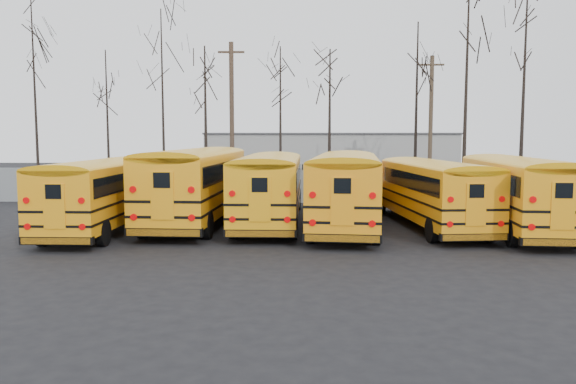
{
  "coord_description": "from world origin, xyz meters",
  "views": [
    {
      "loc": [
        -0.17,
        -20.16,
        3.82
      ],
      "look_at": [
        -0.89,
        2.16,
        1.6
      ],
      "focal_mm": 35.0,
      "sensor_mm": 36.0,
      "label": 1
    }
  ],
  "objects_px": {
    "utility_pole_left": "(232,115)",
    "bus_b": "(198,179)",
    "bus_c": "(270,183)",
    "bus_a": "(106,188)",
    "bus_d": "(346,183)",
    "bus_f": "(516,187)",
    "bus_e": "(432,188)",
    "utility_pole_right": "(431,122)"
  },
  "relations": [
    {
      "from": "bus_a",
      "to": "utility_pole_right",
      "type": "xyz_separation_m",
      "value": [
        16.97,
        18.01,
        3.13
      ]
    },
    {
      "from": "bus_f",
      "to": "bus_b",
      "type": "bearing_deg",
      "value": 176.47
    },
    {
      "from": "bus_a",
      "to": "bus_b",
      "type": "distance_m",
      "value": 3.93
    },
    {
      "from": "bus_e",
      "to": "utility_pole_right",
      "type": "bearing_deg",
      "value": 72.25
    },
    {
      "from": "bus_b",
      "to": "utility_pole_left",
      "type": "height_order",
      "value": "utility_pole_left"
    },
    {
      "from": "bus_d",
      "to": "utility_pole_right",
      "type": "height_order",
      "value": "utility_pole_right"
    },
    {
      "from": "bus_a",
      "to": "bus_e",
      "type": "bearing_deg",
      "value": 4.44
    },
    {
      "from": "bus_b",
      "to": "bus_e",
      "type": "distance_m",
      "value": 10.06
    },
    {
      "from": "bus_d",
      "to": "bus_e",
      "type": "height_order",
      "value": "bus_d"
    },
    {
      "from": "utility_pole_left",
      "to": "bus_b",
      "type": "bearing_deg",
      "value": -90.63
    },
    {
      "from": "bus_c",
      "to": "utility_pole_left",
      "type": "relative_size",
      "value": 1.08
    },
    {
      "from": "bus_a",
      "to": "bus_d",
      "type": "height_order",
      "value": "bus_d"
    },
    {
      "from": "bus_a",
      "to": "bus_c",
      "type": "xyz_separation_m",
      "value": [
        6.56,
        1.72,
        0.09
      ]
    },
    {
      "from": "bus_d",
      "to": "bus_c",
      "type": "bearing_deg",
      "value": 171.64
    },
    {
      "from": "bus_b",
      "to": "bus_c",
      "type": "bearing_deg",
      "value": -2.48
    },
    {
      "from": "bus_a",
      "to": "bus_c",
      "type": "relative_size",
      "value": 0.95
    },
    {
      "from": "bus_c",
      "to": "bus_d",
      "type": "height_order",
      "value": "bus_d"
    },
    {
      "from": "bus_d",
      "to": "utility_pole_left",
      "type": "height_order",
      "value": "utility_pole_left"
    },
    {
      "from": "bus_c",
      "to": "bus_e",
      "type": "relative_size",
      "value": 1.06
    },
    {
      "from": "bus_b",
      "to": "utility_pole_right",
      "type": "relative_size",
      "value": 1.27
    },
    {
      "from": "utility_pole_right",
      "to": "bus_d",
      "type": "bearing_deg",
      "value": -110.76
    },
    {
      "from": "utility_pole_left",
      "to": "utility_pole_right",
      "type": "distance_m",
      "value": 14.08
    },
    {
      "from": "bus_c",
      "to": "utility_pole_left",
      "type": "height_order",
      "value": "utility_pole_left"
    },
    {
      "from": "bus_d",
      "to": "utility_pole_left",
      "type": "xyz_separation_m",
      "value": [
        -6.85,
        15.87,
        3.41
      ]
    },
    {
      "from": "bus_b",
      "to": "bus_e",
      "type": "height_order",
      "value": "bus_b"
    },
    {
      "from": "bus_a",
      "to": "bus_b",
      "type": "height_order",
      "value": "bus_b"
    },
    {
      "from": "bus_c",
      "to": "bus_f",
      "type": "bearing_deg",
      "value": -7.65
    },
    {
      "from": "bus_d",
      "to": "bus_a",
      "type": "bearing_deg",
      "value": -169.25
    },
    {
      "from": "bus_d",
      "to": "bus_e",
      "type": "relative_size",
      "value": 1.11
    },
    {
      "from": "utility_pole_right",
      "to": "bus_a",
      "type": "bearing_deg",
      "value": -131.28
    },
    {
      "from": "bus_c",
      "to": "bus_e",
      "type": "bearing_deg",
      "value": -5.5
    },
    {
      "from": "bus_a",
      "to": "utility_pole_right",
      "type": "height_order",
      "value": "utility_pole_right"
    },
    {
      "from": "bus_f",
      "to": "utility_pole_left",
      "type": "relative_size",
      "value": 1.07
    },
    {
      "from": "bus_c",
      "to": "bus_f",
      "type": "height_order",
      "value": "bus_c"
    },
    {
      "from": "bus_c",
      "to": "bus_e",
      "type": "xyz_separation_m",
      "value": [
        6.83,
        -0.69,
        -0.13
      ]
    },
    {
      "from": "bus_d",
      "to": "utility_pole_right",
      "type": "relative_size",
      "value": 1.22
    },
    {
      "from": "bus_b",
      "to": "bus_e",
      "type": "relative_size",
      "value": 1.15
    },
    {
      "from": "bus_d",
      "to": "utility_pole_right",
      "type": "distance_m",
      "value": 18.76
    },
    {
      "from": "bus_b",
      "to": "bus_d",
      "type": "height_order",
      "value": "bus_b"
    },
    {
      "from": "bus_d",
      "to": "bus_f",
      "type": "height_order",
      "value": "bus_d"
    },
    {
      "from": "bus_e",
      "to": "bus_a",
      "type": "bearing_deg",
      "value": 178.57
    },
    {
      "from": "bus_c",
      "to": "utility_pole_right",
      "type": "relative_size",
      "value": 1.18
    }
  ]
}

